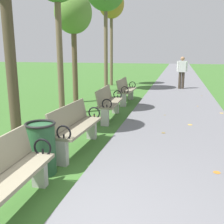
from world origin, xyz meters
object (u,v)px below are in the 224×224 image
Objects in this scene: park_bench_4 at (126,90)px; tree_5 at (111,6)px; tree_3 at (73,15)px; trash_bin at (41,148)px; park_bench_2 at (76,126)px; pedestrian_walking at (182,71)px; park_bench_1 at (4,178)px; park_bench_3 at (109,102)px.

tree_5 is at bearing 109.94° from park_bench_4.
tree_3 is 4.74× the size of trash_bin.
tree_3 reaches higher than park_bench_2.
park_bench_4 is 3.30m from tree_3.
trash_bin is at bearing -101.83° from pedestrian_walking.
park_bench_1 is 0.31× the size of tree_5.
park_bench_4 is 0.99× the size of pedestrian_walking.
park_bench_1 is 1.00× the size of park_bench_3.
park_bench_2 reaches higher than trash_bin.
park_bench_3 is 2.55m from park_bench_4.
tree_5 is at bearing 103.51° from park_bench_3.
park_bench_2 is 1.00× the size of pedestrian_walking.
tree_5 is (-1.81, 7.55, 3.81)m from park_bench_3.
park_bench_1 and park_bench_4 have the same top height.
park_bench_2 is at bearing -79.82° from tree_5.
park_bench_1 is 7.67m from tree_3.
park_bench_2 is at bearing 90.00° from park_bench_1.
park_bench_1 is at bearing -90.00° from park_bench_4.
trash_bin is at bearing -97.66° from park_bench_2.
park_bench_4 is 6.20m from trash_bin.
park_bench_3 is (0.00, 4.79, 0.00)m from park_bench_1.
tree_3 is 6.65m from trash_bin.
tree_3 reaches higher than pedestrian_walking.
park_bench_2 is 9.65m from pedestrian_walking.
pedestrian_walking is (3.92, 4.71, -2.25)m from tree_3.
pedestrian_walking is at bearing 73.34° from park_bench_3.
park_bench_4 is at bearing 90.00° from park_bench_1.
park_bench_1 is 4.79m from park_bench_3.
tree_3 is at bearing 106.49° from trash_bin.
tree_5 is at bearing 100.18° from park_bench_2.
trash_bin is at bearing -73.51° from tree_3.
park_bench_2 is 1.11m from trash_bin.
park_bench_3 is at bearing -90.00° from park_bench_4.
trash_bin is (-0.15, -6.20, -0.06)m from park_bench_4.
park_bench_1 is 2.23m from park_bench_2.
tree_5 reaches higher than park_bench_2.
park_bench_3 is at bearing 87.69° from trash_bin.
trash_bin is (1.67, -11.20, -3.87)m from tree_5.
park_bench_2 is at bearing -102.31° from pedestrian_walking.
park_bench_1 and park_bench_2 have the same top height.
park_bench_4 is 1.91× the size of trash_bin.
park_bench_3 is 1.01× the size of park_bench_4.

